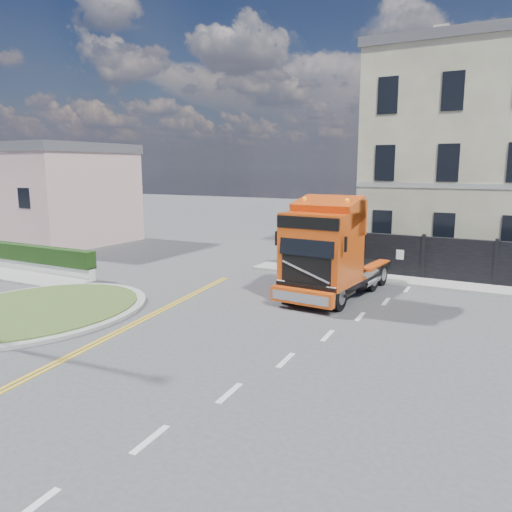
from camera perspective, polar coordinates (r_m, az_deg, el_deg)
The scene contains 10 objects.
ground at distance 17.14m, azimuth -0.69°, elevation -7.16°, with size 120.00×120.00×0.00m, color #424244.
traffic_island at distance 19.43m, azimuth -23.74°, elevation -5.70°, with size 6.80×6.80×0.17m.
hedge_wall at distance 26.63m, azimuth -24.16°, elevation -0.17°, with size 8.00×0.55×1.35m.
pavement_side at distance 26.12m, azimuth -25.96°, elevation -2.04°, with size 8.50×1.80×0.10m, color #989893.
seaside_bldg_pink at distance 36.48m, azimuth -21.78°, elevation 6.12°, with size 8.00×8.00×6.00m, color #D7A8A9.
seaside_bldg_cream at distance 44.07m, azimuth -26.44°, elevation 5.71°, with size 9.00×8.00×5.00m, color beige.
hoarding_fence at distance 23.68m, azimuth 24.60°, elevation -0.76°, with size 18.80×0.25×2.00m.
georgian_building at distance 30.85m, azimuth 25.29°, elevation 10.44°, with size 12.30×10.30×12.80m.
pavement_far at distance 23.02m, azimuth 22.89°, elevation -3.31°, with size 20.00×1.60×0.12m, color #989893.
truck at distance 19.56m, azimuth 8.25°, elevation 0.14°, with size 2.84×6.63×3.88m.
Camera 1 is at (8.01, -14.27, 5.10)m, focal length 35.00 mm.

